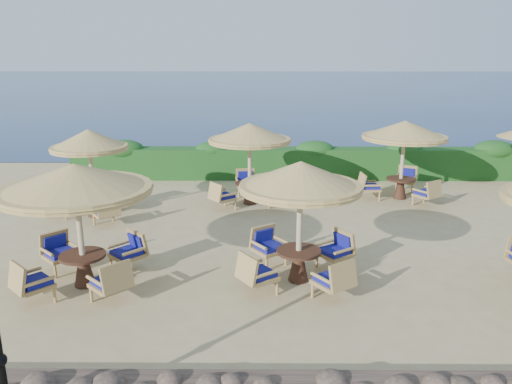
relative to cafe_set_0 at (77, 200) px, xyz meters
name	(u,v)px	position (x,y,z in m)	size (l,w,h in m)	color
ground	(324,245)	(5.38, 2.33, -1.90)	(120.00, 120.00, 0.00)	tan
sea	(270,84)	(5.38, 72.33, -1.90)	(160.00, 160.00, 0.00)	#0B1C49
hedge	(302,163)	(5.38, 9.53, -1.30)	(18.00, 0.90, 1.20)	#144015
cafe_set_0	(77,200)	(0.00, 0.00, 0.00)	(3.12, 3.12, 2.65)	#CCBA90
cafe_set_1	(300,203)	(4.56, 0.27, -0.13)	(2.69, 2.69, 2.65)	#CCBA90
cafe_set_3	(90,159)	(-1.28, 4.70, -0.14)	(2.55, 2.76, 2.65)	#CCBA90
cafe_set_4	(250,147)	(3.40, 6.04, -0.02)	(2.76, 2.77, 2.65)	#CCBA90
cafe_set_5	(404,143)	(8.50, 6.68, 0.01)	(2.82, 2.81, 2.65)	#CCBA90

